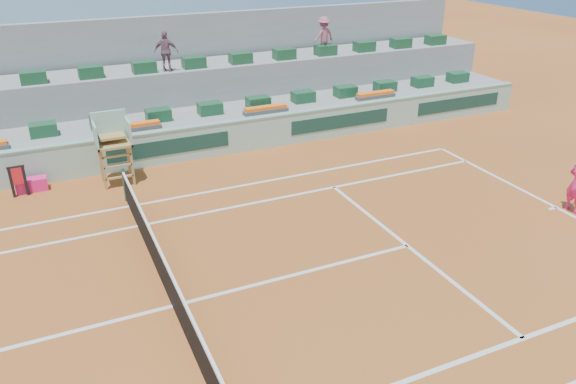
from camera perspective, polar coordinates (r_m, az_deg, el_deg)
name	(u,v)px	position (r m, az deg, el deg)	size (l,w,h in m)	color
ground	(173,306)	(13.23, -11.60, -11.29)	(90.00, 90.00, 0.00)	brown
seating_tier_lower	(103,136)	(22.48, -18.31, 5.45)	(36.00, 4.00, 1.20)	gray
seating_tier_upper	(95,107)	(23.80, -19.06, 8.20)	(36.00, 2.40, 2.60)	gray
stadium_back_wall	(86,75)	(25.12, -19.81, 11.09)	(36.00, 0.40, 4.40)	gray
player_bag	(32,185)	(19.98, -24.60, 0.68)	(0.95, 0.42, 0.42)	#F72070
spectator_mid	(166,51)	(22.95, -12.27, 13.78)	(0.91, 0.38, 1.56)	#7B5260
spectator_right	(324,36)	(25.70, 3.63, 15.56)	(1.05, 0.60, 1.63)	#A15061
court_lines	(173,306)	(13.23, -11.60, -11.28)	(23.89, 11.09, 0.01)	silver
tennis_net	(171,287)	(12.93, -11.81, -9.42)	(0.10, 11.97, 1.10)	black
advertising_hoarding	(112,154)	(20.41, -17.43, 3.68)	(36.00, 0.34, 1.26)	#95BBA7
umpire_chair	(112,139)	(19.16, -17.40, 5.19)	(1.10, 0.90, 2.40)	olive
seat_row_lower	(103,122)	(21.38, -18.28, 6.78)	(32.90, 0.60, 0.44)	#174628
seat_row_upper	(91,72)	(22.85, -19.42, 11.44)	(32.90, 0.60, 0.44)	#174628
flower_planters	(61,137)	(20.56, -22.07, 5.21)	(26.80, 0.36, 0.28)	#4D4D4D
towel_rack	(18,179)	(19.58, -25.75, 1.23)	(0.52, 0.09, 1.03)	black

